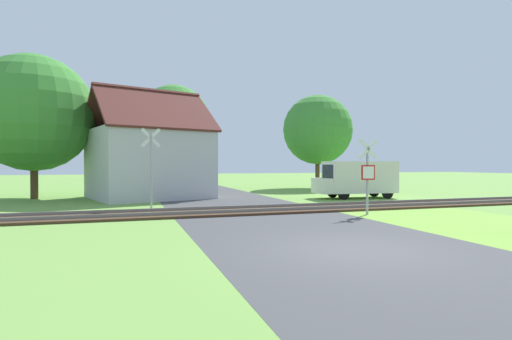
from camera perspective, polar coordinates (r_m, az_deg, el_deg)
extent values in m
plane|color=#6B9942|center=(10.01, 13.85, -11.08)|extent=(160.00, 160.00, 0.00)
cube|color=#424244|center=(11.72, 8.61, -9.29)|extent=(6.93, 80.00, 0.01)
cube|color=#422D1E|center=(17.34, -0.55, -5.84)|extent=(60.00, 2.60, 0.10)
cube|color=slate|center=(18.01, -1.24, -5.24)|extent=(60.00, 0.08, 0.12)
cube|color=slate|center=(16.65, 0.20, -5.74)|extent=(60.00, 0.08, 0.12)
cylinder|color=#9E9EA5|center=(16.92, 15.61, -1.38)|extent=(0.10, 0.10, 2.84)
cube|color=red|center=(16.86, 15.72, -0.34)|extent=(0.60, 0.08, 0.60)
cube|color=white|center=(16.84, 15.76, -0.34)|extent=(0.49, 0.05, 0.49)
cube|color=white|center=(16.87, 15.73, 2.94)|extent=(0.88, 0.10, 0.88)
cube|color=white|center=(16.87, 15.73, 2.94)|extent=(0.88, 0.10, 0.88)
cylinder|color=#9E9EA5|center=(18.63, -14.76, -0.14)|extent=(0.09, 0.09, 3.52)
cube|color=white|center=(18.73, -14.79, 4.49)|extent=(0.88, 0.08, 0.88)
cube|color=white|center=(18.73, -14.79, 4.49)|extent=(0.88, 0.08, 0.88)
cube|color=#B7B7BC|center=(25.28, -14.99, 0.81)|extent=(7.76, 7.40, 4.15)
cube|color=#562823|center=(24.14, -13.84, 8.59)|extent=(7.34, 5.08, 2.74)
cube|color=#562823|center=(26.86, -16.07, 7.79)|extent=(7.34, 5.08, 2.74)
cube|color=brown|center=(26.16, -11.37, 8.46)|extent=(0.62, 0.62, 1.10)
cylinder|color=#513823|center=(29.27, -11.63, -0.05)|extent=(0.45, 0.45, 3.26)
sphere|color=#3D8433|center=(29.43, -11.64, 6.89)|extent=(5.14, 5.14, 5.14)
cylinder|color=#513823|center=(27.25, -29.11, -0.98)|extent=(0.43, 0.43, 2.52)
sphere|color=#3D8433|center=(27.41, -29.17, 7.12)|extent=(6.93, 6.93, 6.93)
cylinder|color=#513823|center=(35.00, 8.77, -0.27)|extent=(0.38, 0.38, 2.82)
sphere|color=#3D8433|center=(35.13, 8.78, 5.70)|extent=(5.99, 5.99, 5.99)
cube|color=silver|center=(25.12, 14.58, -0.97)|extent=(4.34, 2.23, 1.90)
cube|color=silver|center=(24.08, 9.43, -2.22)|extent=(0.84, 1.85, 0.90)
cube|color=#19232D|center=(24.20, 10.24, -0.24)|extent=(0.17, 1.61, 0.85)
cube|color=navy|center=(25.98, 13.59, -1.65)|extent=(3.77, 0.31, 0.16)
cylinder|color=black|center=(25.23, 10.87, -3.11)|extent=(0.69, 0.23, 0.68)
cylinder|color=black|center=(23.82, 12.43, -3.35)|extent=(0.69, 0.23, 0.68)
cylinder|color=black|center=(26.54, 16.51, -2.94)|extent=(0.69, 0.23, 0.68)
cylinder|color=black|center=(25.20, 18.28, -3.15)|extent=(0.69, 0.23, 0.68)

